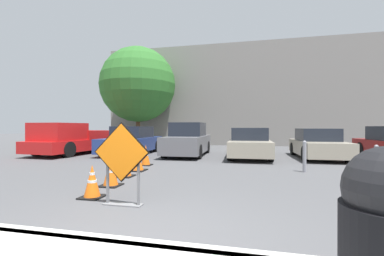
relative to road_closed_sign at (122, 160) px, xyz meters
name	(u,v)px	position (x,y,z in m)	size (l,w,h in m)	color
ground_plane	(221,156)	(0.86, 8.44, -0.82)	(96.00, 96.00, 0.00)	#4C4C4F
curb_lip	(124,246)	(0.86, -1.56, -0.75)	(29.68, 0.20, 0.14)	beige
road_closed_sign	(122,160)	(0.00, 0.00, 0.00)	(1.07, 0.20, 1.49)	black
traffic_cone_nearest	(92,182)	(-0.83, 0.34, -0.51)	(0.43, 0.43, 0.65)	black
traffic_cone_second	(111,172)	(-1.00, 1.34, -0.48)	(0.47, 0.47, 0.70)	black
traffic_cone_third	(125,166)	(-1.22, 2.48, -0.52)	(0.47, 0.47, 0.62)	black
traffic_cone_fourth	(137,162)	(-1.30, 3.46, -0.53)	(0.54, 0.54, 0.60)	black
traffic_cone_fifth	(146,155)	(-1.50, 4.61, -0.45)	(0.43, 0.43, 0.75)	black
pickup_truck	(71,140)	(-6.79, 7.34, -0.10)	(2.32, 5.21, 1.60)	red
parked_car_nearest	(132,141)	(-3.77, 8.18, -0.16)	(1.92, 4.44, 1.44)	navy
parked_car_second	(188,140)	(-0.78, 8.20, -0.09)	(1.88, 4.35, 1.62)	slate
parked_car_third	(249,143)	(2.21, 7.99, -0.18)	(1.90, 4.44, 1.37)	#A39984
parked_car_fourth	(317,144)	(5.20, 8.34, -0.20)	(1.90, 4.15, 1.34)	#A39984
bollard_nearest	(305,155)	(3.89, 4.36, -0.30)	(0.12, 0.12, 0.98)	gray
bollard_second	(376,159)	(5.86, 4.36, -0.35)	(0.12, 0.12, 0.88)	gray
building_facade_backdrop	(241,97)	(1.47, 17.99, 3.10)	(21.51, 5.00, 7.84)	gray
street_tree_behind_lot	(138,85)	(-5.96, 13.67, 3.75)	(5.59, 5.59, 7.37)	#513823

